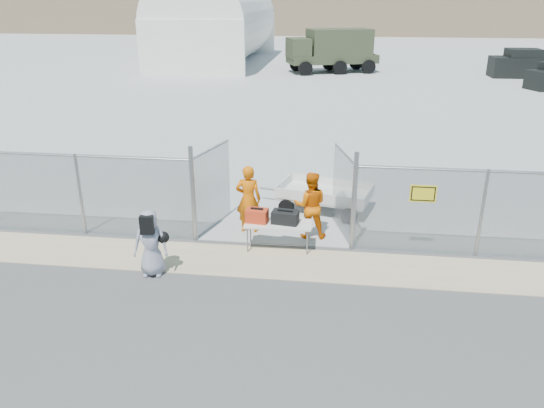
# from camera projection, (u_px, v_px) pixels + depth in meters

# --- Properties ---
(ground) EXTENTS (160.00, 160.00, 0.00)m
(ground) POSITION_uv_depth(u_px,v_px,m) (260.00, 283.00, 11.66)
(ground) COLOR #434141
(tarmac_inside) EXTENTS (160.00, 80.00, 0.01)m
(tarmac_inside) POSITION_uv_depth(u_px,v_px,m) (325.00, 62.00, 50.40)
(tarmac_inside) COLOR #A9A9A9
(tarmac_inside) RESTS_ON ground
(dirt_strip) EXTENTS (44.00, 1.60, 0.01)m
(dirt_strip) POSITION_uv_depth(u_px,v_px,m) (267.00, 262.00, 12.58)
(dirt_strip) COLOR tan
(dirt_strip) RESTS_ON ground
(distant_hills) EXTENTS (140.00, 6.00, 9.00)m
(distant_hills) POSITION_uv_depth(u_px,v_px,m) (367.00, 5.00, 81.36)
(distant_hills) COLOR #7F684F
(distant_hills) RESTS_ON ground
(chain_link_fence) EXTENTS (40.00, 0.20, 2.20)m
(chain_link_fence) POSITION_uv_depth(u_px,v_px,m) (272.00, 204.00, 13.10)
(chain_link_fence) COLOR gray
(chain_link_fence) RESTS_ON ground
(quonset_hangar) EXTENTS (9.00, 18.00, 8.00)m
(quonset_hangar) POSITION_uv_depth(u_px,v_px,m) (216.00, 18.00, 48.27)
(quonset_hangar) COLOR white
(quonset_hangar) RESTS_ON ground
(folding_table) EXTENTS (1.66, 0.73, 0.70)m
(folding_table) POSITION_uv_depth(u_px,v_px,m) (278.00, 236.00, 13.13)
(folding_table) COLOR silver
(folding_table) RESTS_ON ground
(orange_bag) EXTENTS (0.56, 0.41, 0.33)m
(orange_bag) POSITION_uv_depth(u_px,v_px,m) (257.00, 216.00, 13.02)
(orange_bag) COLOR red
(orange_bag) RESTS_ON folding_table
(black_duffel) EXTENTS (0.68, 0.46, 0.31)m
(black_duffel) POSITION_uv_depth(u_px,v_px,m) (285.00, 217.00, 12.95)
(black_duffel) COLOR black
(black_duffel) RESTS_ON folding_table
(security_worker_left) EXTENTS (0.69, 0.46, 1.84)m
(security_worker_left) POSITION_uv_depth(u_px,v_px,m) (248.00, 199.00, 13.91)
(security_worker_left) COLOR #DF6104
(security_worker_left) RESTS_ON ground
(security_worker_right) EXTENTS (0.92, 0.74, 1.77)m
(security_worker_right) POSITION_uv_depth(u_px,v_px,m) (310.00, 205.00, 13.60)
(security_worker_right) COLOR #DF6104
(security_worker_right) RESTS_ON ground
(visitor) EXTENTS (0.81, 0.58, 1.56)m
(visitor) POSITION_uv_depth(u_px,v_px,m) (151.00, 243.00, 11.78)
(visitor) COLOR gray
(visitor) RESTS_ON ground
(utility_trailer) EXTENTS (3.73, 2.56, 0.82)m
(utility_trailer) POSITION_uv_depth(u_px,v_px,m) (325.00, 197.00, 15.50)
(utility_trailer) COLOR silver
(utility_trailer) RESTS_ON ground
(military_truck) EXTENTS (7.60, 4.90, 3.40)m
(military_truck) POSITION_uv_depth(u_px,v_px,m) (332.00, 51.00, 42.81)
(military_truck) COLOR #363D26
(military_truck) RESTS_ON ground
(parked_vehicle_mid) EXTENTS (4.63, 2.16, 2.08)m
(parked_vehicle_mid) POSITION_uv_depth(u_px,v_px,m) (522.00, 64.00, 40.45)
(parked_vehicle_mid) COLOR black
(parked_vehicle_mid) RESTS_ON ground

